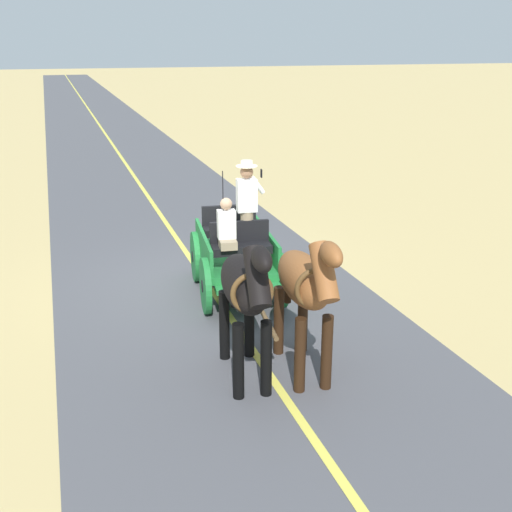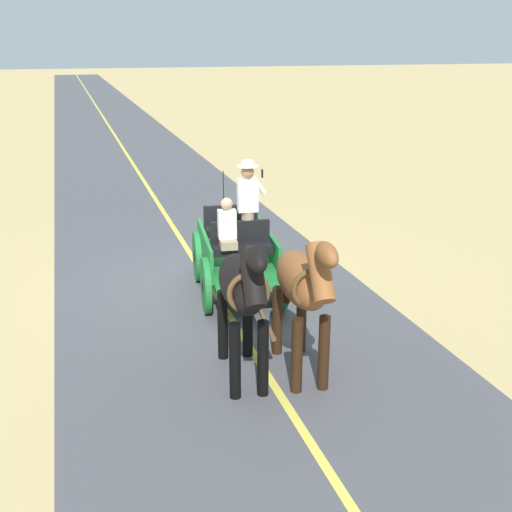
{
  "view_description": "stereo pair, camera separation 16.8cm",
  "coord_description": "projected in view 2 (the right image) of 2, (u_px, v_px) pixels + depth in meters",
  "views": [
    {
      "loc": [
        2.54,
        10.86,
        4.39
      ],
      "look_at": [
        -0.4,
        1.8,
        1.1
      ],
      "focal_mm": 43.86,
      "sensor_mm": 36.0,
      "label": 1
    },
    {
      "loc": [
        2.38,
        10.91,
        4.39
      ],
      "look_at": [
        -0.4,
        1.8,
        1.1
      ],
      "focal_mm": 43.86,
      "sensor_mm": 36.0,
      "label": 2
    }
  ],
  "objects": [
    {
      "name": "ground_plane",
      "position": [
        209.0,
        283.0,
        11.95
      ],
      "size": [
        200.0,
        200.0,
        0.0
      ],
      "primitive_type": "plane",
      "color": "tan"
    },
    {
      "name": "horse_near_side",
      "position": [
        303.0,
        285.0,
        8.27
      ],
      "size": [
        0.7,
        2.14,
        2.21
      ],
      "color": "brown",
      "rests_on": "ground"
    },
    {
      "name": "road_centre_stripe",
      "position": [
        209.0,
        283.0,
        11.95
      ],
      "size": [
        0.12,
        160.0,
        0.0
      ],
      "primitive_type": "cube",
      "color": "#DBCC4C",
      "rests_on": "road_surface"
    },
    {
      "name": "horse_drawn_carriage",
      "position": [
        237.0,
        252.0,
        11.18
      ],
      "size": [
        1.67,
        4.52,
        2.5
      ],
      "color": "#1E7233",
      "rests_on": "ground"
    },
    {
      "name": "road_surface",
      "position": [
        209.0,
        283.0,
        11.95
      ],
      "size": [
        5.65,
        160.0,
        0.01
      ],
      "primitive_type": "cube",
      "color": "#4C4C51",
      "rests_on": "ground"
    },
    {
      "name": "horse_off_side",
      "position": [
        243.0,
        290.0,
        8.13
      ],
      "size": [
        0.72,
        2.14,
        2.21
      ],
      "color": "black",
      "rests_on": "ground"
    }
  ]
}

